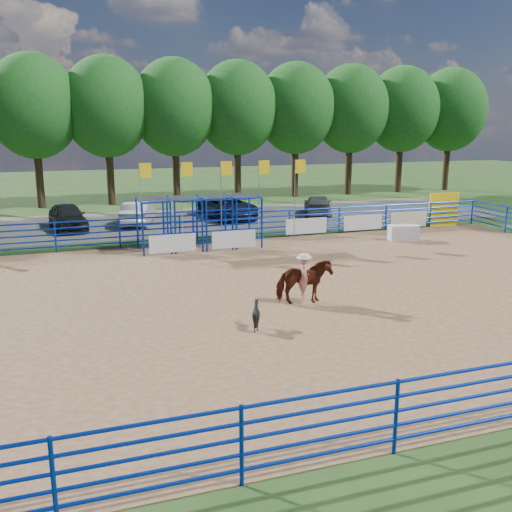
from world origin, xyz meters
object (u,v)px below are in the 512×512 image
object	(u,v)px
car_c	(228,206)
car_d	(318,205)
announcer_table	(403,233)
horse_and_rider	(304,279)
car_a	(68,217)
car_b	(138,212)
calf	(256,315)

from	to	relation	value
car_c	car_d	size ratio (longest dim) A/B	1.26
announcer_table	car_d	size ratio (longest dim) A/B	0.34
horse_and_rider	car_a	bearing A→B (deg)	113.10
announcer_table	horse_and_rider	bearing A→B (deg)	-138.52
car_d	car_b	bearing A→B (deg)	21.55
calf	horse_and_rider	bearing A→B (deg)	-81.44
car_a	car_b	bearing A→B (deg)	-1.44
car_a	car_c	bearing A→B (deg)	-3.26
calf	car_d	distance (m)	22.10
car_c	horse_and_rider	bearing A→B (deg)	-103.42
horse_and_rider	car_c	bearing A→B (deg)	81.98
announcer_table	car_a	distance (m)	18.94
announcer_table	car_b	xyz separation A→B (m)	(-12.54, 9.51, 0.32)
horse_and_rider	car_d	xyz separation A→B (m)	(8.64, 17.46, -0.24)
horse_and_rider	car_d	distance (m)	19.49
car_a	car_d	bearing A→B (deg)	-7.25
horse_and_rider	car_d	size ratio (longest dim) A/B	0.55
announcer_table	car_d	world-z (taller)	car_d
car_b	car_d	distance (m)	11.89
car_b	car_c	xyz separation A→B (m)	(5.80, 0.35, 0.05)
horse_and_rider	car_b	bearing A→B (deg)	100.39
calf	car_b	size ratio (longest dim) A/B	0.19
horse_and_rider	car_c	xyz separation A→B (m)	(2.55, 18.07, -0.11)
car_b	car_c	size ratio (longest dim) A/B	0.79
car_a	car_b	size ratio (longest dim) A/B	1.01
car_d	car_a	bearing A→B (deg)	23.56
horse_and_rider	calf	world-z (taller)	horse_and_rider
announcer_table	calf	distance (m)	15.28
horse_and_rider	car_b	size ratio (longest dim) A/B	0.55
car_c	car_d	bearing A→B (deg)	-11.09
announcer_table	car_d	distance (m)	9.28
announcer_table	calf	size ratio (longest dim) A/B	1.84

